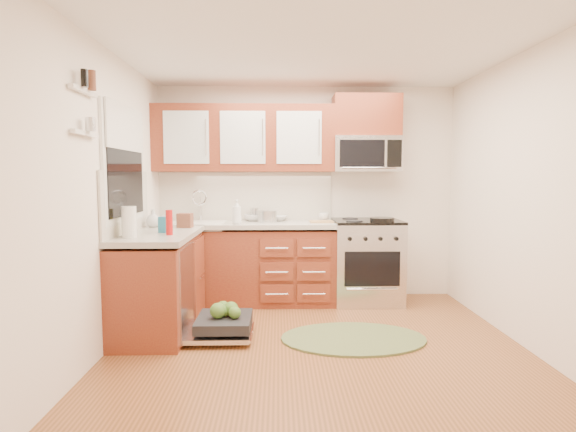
{
  "coord_description": "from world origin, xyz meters",
  "views": [
    {
      "loc": [
        -0.33,
        -3.64,
        1.44
      ],
      "look_at": [
        -0.24,
        0.85,
        1.05
      ],
      "focal_mm": 28.0,
      "sensor_mm": 36.0,
      "label": 1
    }
  ],
  "objects_px": {
    "microwave": "(366,154)",
    "cup": "(324,217)",
    "sink": "(197,234)",
    "rug": "(353,338)",
    "skillet": "(382,220)",
    "bowl_b": "(255,218)",
    "bowl_a": "(277,218)",
    "range": "(366,261)",
    "paper_towel_roll": "(129,222)",
    "dishwasher": "(220,326)",
    "upper_cabinets": "(244,139)",
    "stock_pot": "(267,216)",
    "cutting_board": "(321,222)"
  },
  "relations": [
    {
      "from": "paper_towel_roll",
      "to": "bowl_a",
      "type": "distance_m",
      "value": 1.9
    },
    {
      "from": "range",
      "to": "dishwasher",
      "type": "bearing_deg",
      "value": -143.73
    },
    {
      "from": "skillet",
      "to": "bowl_b",
      "type": "xyz_separation_m",
      "value": [
        -1.41,
        0.42,
        -0.01
      ]
    },
    {
      "from": "upper_cabinets",
      "to": "dishwasher",
      "type": "xyz_separation_m",
      "value": [
        -0.13,
        -1.27,
        -1.77
      ]
    },
    {
      "from": "upper_cabinets",
      "to": "range",
      "type": "relative_size",
      "value": 2.16
    },
    {
      "from": "microwave",
      "to": "skillet",
      "type": "bearing_deg",
      "value": -72.74
    },
    {
      "from": "cutting_board",
      "to": "paper_towel_roll",
      "type": "xyz_separation_m",
      "value": [
        -1.76,
        -1.25,
        0.12
      ]
    },
    {
      "from": "range",
      "to": "dishwasher",
      "type": "height_order",
      "value": "range"
    },
    {
      "from": "upper_cabinets",
      "to": "range",
      "type": "xyz_separation_m",
      "value": [
        1.41,
        -0.15,
        -1.4
      ]
    },
    {
      "from": "upper_cabinets",
      "to": "stock_pot",
      "type": "height_order",
      "value": "upper_cabinets"
    },
    {
      "from": "stock_pot",
      "to": "cutting_board",
      "type": "distance_m",
      "value": 0.62
    },
    {
      "from": "upper_cabinets",
      "to": "rug",
      "type": "height_order",
      "value": "upper_cabinets"
    },
    {
      "from": "dishwasher",
      "to": "bowl_b",
      "type": "height_order",
      "value": "bowl_b"
    },
    {
      "from": "paper_towel_roll",
      "to": "range",
      "type": "bearing_deg",
      "value": 28.85
    },
    {
      "from": "bowl_a",
      "to": "range",
      "type": "bearing_deg",
      "value": -9.38
    },
    {
      "from": "microwave",
      "to": "cup",
      "type": "distance_m",
      "value": 0.87
    },
    {
      "from": "bowl_a",
      "to": "paper_towel_roll",
      "type": "bearing_deg",
      "value": -131.25
    },
    {
      "from": "dishwasher",
      "to": "skillet",
      "type": "xyz_separation_m",
      "value": [
        1.65,
        0.88,
        0.87
      ]
    },
    {
      "from": "microwave",
      "to": "bowl_b",
      "type": "xyz_separation_m",
      "value": [
        -1.29,
        0.05,
        -0.74
      ]
    },
    {
      "from": "stock_pot",
      "to": "bowl_b",
      "type": "bearing_deg",
      "value": 134.23
    },
    {
      "from": "microwave",
      "to": "cup",
      "type": "xyz_separation_m",
      "value": [
        -0.48,
        0.02,
        -0.73
      ]
    },
    {
      "from": "stock_pot",
      "to": "cup",
      "type": "relative_size",
      "value": 1.77
    },
    {
      "from": "range",
      "to": "skillet",
      "type": "height_order",
      "value": "skillet"
    },
    {
      "from": "rug",
      "to": "stock_pot",
      "type": "bearing_deg",
      "value": 122.86
    },
    {
      "from": "sink",
      "to": "cutting_board",
      "type": "xyz_separation_m",
      "value": [
        1.41,
        -0.0,
        0.13
      ]
    },
    {
      "from": "range",
      "to": "paper_towel_roll",
      "type": "relative_size",
      "value": 3.55
    },
    {
      "from": "cutting_board",
      "to": "cup",
      "type": "distance_m",
      "value": 0.16
    },
    {
      "from": "rug",
      "to": "cutting_board",
      "type": "height_order",
      "value": "cutting_board"
    },
    {
      "from": "bowl_a",
      "to": "sink",
      "type": "bearing_deg",
      "value": -168.7
    },
    {
      "from": "upper_cabinets",
      "to": "stock_pot",
      "type": "distance_m",
      "value": 0.93
    },
    {
      "from": "range",
      "to": "paper_towel_roll",
      "type": "bearing_deg",
      "value": -151.15
    },
    {
      "from": "rug",
      "to": "stock_pot",
      "type": "xyz_separation_m",
      "value": [
        -0.79,
        1.23,
        0.98
      ]
    },
    {
      "from": "microwave",
      "to": "paper_towel_roll",
      "type": "relative_size",
      "value": 2.84
    },
    {
      "from": "microwave",
      "to": "sink",
      "type": "distance_m",
      "value": 2.13
    },
    {
      "from": "rug",
      "to": "skillet",
      "type": "relative_size",
      "value": 4.92
    },
    {
      "from": "rug",
      "to": "skillet",
      "type": "xyz_separation_m",
      "value": [
        0.46,
        0.96,
        0.96
      ]
    },
    {
      "from": "skillet",
      "to": "stock_pot",
      "type": "distance_m",
      "value": 1.28
    },
    {
      "from": "microwave",
      "to": "cutting_board",
      "type": "bearing_deg",
      "value": -166.0
    },
    {
      "from": "dishwasher",
      "to": "skillet",
      "type": "relative_size",
      "value": 2.67
    },
    {
      "from": "bowl_b",
      "to": "bowl_a",
      "type": "bearing_deg",
      "value": 0.0
    },
    {
      "from": "stock_pot",
      "to": "dishwasher",
      "type": "bearing_deg",
      "value": -109.29
    },
    {
      "from": "dishwasher",
      "to": "bowl_a",
      "type": "xyz_separation_m",
      "value": [
        0.51,
        1.3,
        0.86
      ]
    },
    {
      "from": "microwave",
      "to": "dishwasher",
      "type": "xyz_separation_m",
      "value": [
        -1.54,
        -1.25,
        -1.6
      ]
    },
    {
      "from": "cutting_board",
      "to": "paper_towel_roll",
      "type": "bearing_deg",
      "value": -144.65
    },
    {
      "from": "stock_pot",
      "to": "cup",
      "type": "distance_m",
      "value": 0.67
    },
    {
      "from": "cutting_board",
      "to": "paper_towel_roll",
      "type": "height_order",
      "value": "paper_towel_roll"
    },
    {
      "from": "sink",
      "to": "rug",
      "type": "bearing_deg",
      "value": -37.22
    },
    {
      "from": "range",
      "to": "skillet",
      "type": "bearing_deg",
      "value": -65.3
    },
    {
      "from": "cup",
      "to": "paper_towel_roll",
      "type": "bearing_deg",
      "value": -142.16
    },
    {
      "from": "rug",
      "to": "cutting_board",
      "type": "xyz_separation_m",
      "value": [
        -0.18,
        1.2,
        0.92
      ]
    }
  ]
}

